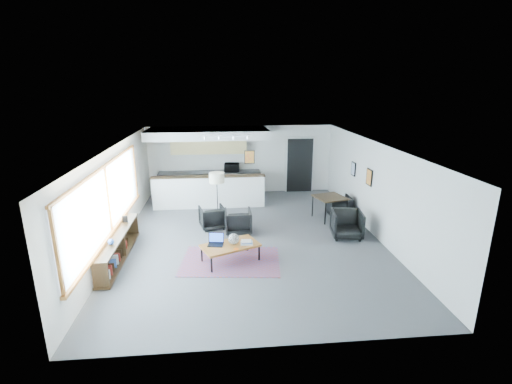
{
  "coord_description": "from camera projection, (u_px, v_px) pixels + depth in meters",
  "views": [
    {
      "loc": [
        -0.76,
        -9.56,
        4.16
      ],
      "look_at": [
        0.2,
        0.4,
        1.2
      ],
      "focal_mm": 26.0,
      "sensor_mm": 36.0,
      "label": 1
    }
  ],
  "objects": [
    {
      "name": "coffee_table",
      "position": [
        230.0,
        246.0,
        8.87
      ],
      "size": [
        1.51,
        1.19,
        0.44
      ],
      "rotation": [
        0.0,
        0.0,
        0.41
      ],
      "color": "brown",
      "rests_on": "floor"
    },
    {
      "name": "wall_art_upper",
      "position": [
        353.0,
        169.0,
        11.89
      ],
      "size": [
        0.03,
        0.34,
        0.44
      ],
      "color": "black",
      "rests_on": "room"
    },
    {
      "name": "kilim_rug",
      "position": [
        231.0,
        261.0,
        8.98
      ],
      "size": [
        2.51,
        1.85,
        0.01
      ],
      "rotation": [
        0.0,
        0.0,
        -0.11
      ],
      "color": "#62354C",
      "rests_on": "floor"
    },
    {
      "name": "room",
      "position": [
        250.0,
        193.0,
        10.0
      ],
      "size": [
        7.02,
        9.02,
        2.62
      ],
      "color": "#4D4D50",
      "rests_on": "ground"
    },
    {
      "name": "floor_lamp",
      "position": [
        217.0,
        180.0,
        11.02
      ],
      "size": [
        0.57,
        0.57,
        1.59
      ],
      "rotation": [
        0.0,
        0.0,
        0.29
      ],
      "color": "black",
      "rests_on": "floor"
    },
    {
      "name": "coaster",
      "position": [
        236.0,
        249.0,
        8.62
      ],
      "size": [
        0.14,
        0.14,
        0.01
      ],
      "rotation": [
        0.0,
        0.0,
        -0.43
      ],
      "color": "#E5590C",
      "rests_on": "coffee_table"
    },
    {
      "name": "dining_table",
      "position": [
        330.0,
        199.0,
        11.6
      ],
      "size": [
        1.07,
        1.07,
        0.73
      ],
      "rotation": [
        0.0,
        0.0,
        0.28
      ],
      "color": "#332212",
      "rests_on": "floor"
    },
    {
      "name": "laptop",
      "position": [
        216.0,
        241.0,
        8.88
      ],
      "size": [
        0.4,
        0.35,
        0.26
      ],
      "rotation": [
        0.0,
        0.0,
        -0.15
      ],
      "color": "black",
      "rests_on": "coffee_table"
    },
    {
      "name": "book_stack",
      "position": [
        247.0,
        242.0,
        8.89
      ],
      "size": [
        0.29,
        0.24,
        0.09
      ],
      "rotation": [
        0.0,
        0.0,
        -0.03
      ],
      "color": "silver",
      "rests_on": "coffee_table"
    },
    {
      "name": "kitchenette",
      "position": [
        209.0,
        163.0,
        13.41
      ],
      "size": [
        4.2,
        1.96,
        2.6
      ],
      "color": "white",
      "rests_on": "floor"
    },
    {
      "name": "doorway",
      "position": [
        300.0,
        165.0,
        14.5
      ],
      "size": [
        1.1,
        0.12,
        2.15
      ],
      "color": "black",
      "rests_on": "room"
    },
    {
      "name": "window",
      "position": [
        108.0,
        201.0,
        8.78
      ],
      "size": [
        0.1,
        5.95,
        1.66
      ],
      "color": "#8CBFFF",
      "rests_on": "room"
    },
    {
      "name": "armchair_left",
      "position": [
        212.0,
        216.0,
        10.97
      ],
      "size": [
        0.83,
        0.8,
        0.72
      ],
      "primitive_type": "imported",
      "rotation": [
        0.0,
        0.0,
        3.38
      ],
      "color": "black",
      "rests_on": "floor"
    },
    {
      "name": "microwave",
      "position": [
        232.0,
        166.0,
        13.98
      ],
      "size": [
        0.58,
        0.36,
        0.38
      ],
      "primitive_type": "imported",
      "rotation": [
        0.0,
        0.0,
        -0.1
      ],
      "color": "black",
      "rests_on": "kitchenette"
    },
    {
      "name": "track_light",
      "position": [
        226.0,
        136.0,
        11.7
      ],
      "size": [
        1.6,
        0.07,
        0.15
      ],
      "color": "silver",
      "rests_on": "room"
    },
    {
      "name": "wall_art_lower",
      "position": [
        369.0,
        177.0,
        10.63
      ],
      "size": [
        0.03,
        0.38,
        0.48
      ],
      "color": "black",
      "rests_on": "room"
    },
    {
      "name": "dining_chair_far",
      "position": [
        339.0,
        207.0,
        11.97
      ],
      "size": [
        0.61,
        0.57,
        0.62
      ],
      "primitive_type": "imported",
      "rotation": [
        0.0,
        0.0,
        3.15
      ],
      "color": "black",
      "rests_on": "floor"
    },
    {
      "name": "dining_chair_near",
      "position": [
        347.0,
        225.0,
        10.29
      ],
      "size": [
        0.77,
        0.73,
        0.71
      ],
      "primitive_type": "imported",
      "rotation": [
        0.0,
        0.0,
        -0.13
      ],
      "color": "black",
      "rests_on": "floor"
    },
    {
      "name": "ceramic_pot",
      "position": [
        234.0,
        239.0,
        8.85
      ],
      "size": [
        0.26,
        0.26,
        0.26
      ],
      "rotation": [
        0.0,
        0.0,
        0.37
      ],
      "color": "gray",
      "rests_on": "coffee_table"
    },
    {
      "name": "armchair_right",
      "position": [
        238.0,
        220.0,
        10.58
      ],
      "size": [
        0.75,
        0.7,
        0.76
      ],
      "primitive_type": "imported",
      "rotation": [
        0.0,
        0.0,
        3.16
      ],
      "color": "black",
      "rests_on": "floor"
    },
    {
      "name": "console",
      "position": [
        118.0,
        247.0,
        8.98
      ],
      "size": [
        0.35,
        3.0,
        0.8
      ],
      "color": "#332212",
      "rests_on": "floor"
    }
  ]
}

